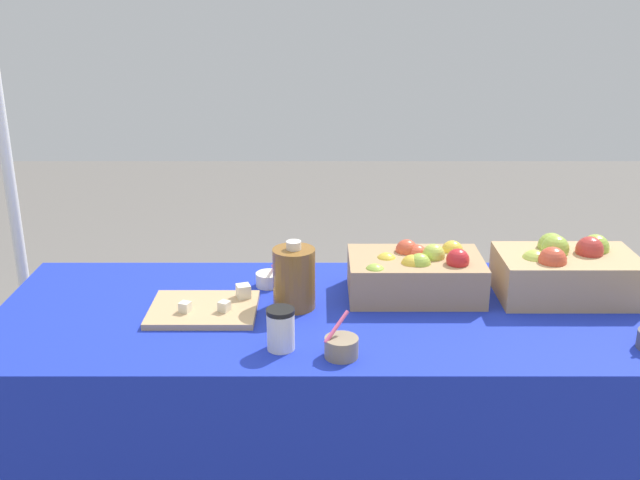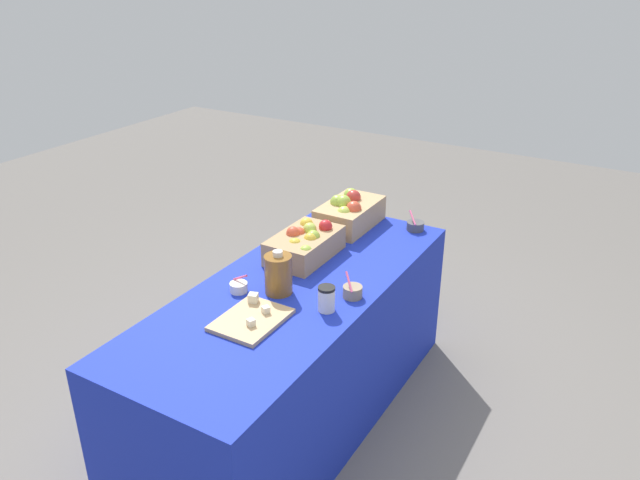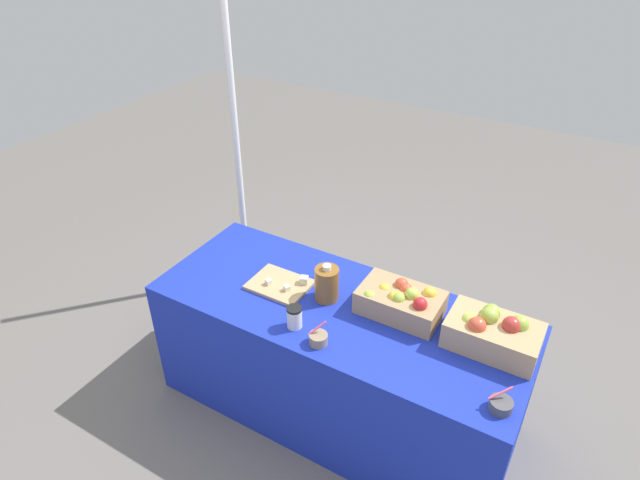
{
  "view_description": "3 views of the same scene",
  "coord_description": "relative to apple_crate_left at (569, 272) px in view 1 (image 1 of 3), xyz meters",
  "views": [
    {
      "loc": [
        -0.01,
        -1.95,
        1.64
      ],
      "look_at": [
        -0.02,
        0.04,
        0.94
      ],
      "focal_mm": 41.34,
      "sensor_mm": 36.0,
      "label": 1
    },
    {
      "loc": [
        -2.08,
        -1.37,
        2.12
      ],
      "look_at": [
        0.17,
        -0.04,
        0.91
      ],
      "focal_mm": 35.02,
      "sensor_mm": 36.0,
      "label": 2
    },
    {
      "loc": [
        0.97,
        -1.85,
        2.49
      ],
      "look_at": [
        -0.16,
        0.08,
        1.04
      ],
      "focal_mm": 30.46,
      "sensor_mm": 36.0,
      "label": 3
    }
  ],
  "objects": [
    {
      "name": "cider_jug",
      "position": [
        -0.81,
        -0.08,
        0.01
      ],
      "size": [
        0.12,
        0.12,
        0.2
      ],
      "color": "brown",
      "rests_on": "table"
    },
    {
      "name": "sample_bowl_near",
      "position": [
        -0.68,
        -0.38,
        -0.05
      ],
      "size": [
        0.09,
        0.09,
        0.11
      ],
      "color": "gray",
      "rests_on": "table"
    },
    {
      "name": "sample_bowl_far",
      "position": [
        -0.9,
        0.08,
        -0.06
      ],
      "size": [
        0.08,
        0.08,
        0.09
      ],
      "color": "silver",
      "rests_on": "table"
    },
    {
      "name": "apple_crate_left",
      "position": [
        0.0,
        0.0,
        0.0
      ],
      "size": [
        0.41,
        0.25,
        0.19
      ],
      "color": "tan",
      "rests_on": "table"
    },
    {
      "name": "cutting_board_front",
      "position": [
        -1.07,
        -0.11,
        -0.07
      ],
      "size": [
        0.31,
        0.24,
        0.06
      ],
      "color": "tan",
      "rests_on": "table"
    },
    {
      "name": "tent_pole",
      "position": [
        -1.91,
        0.64,
        0.18
      ],
      "size": [
        0.04,
        0.04,
        2.01
      ],
      "primitive_type": "cylinder",
      "color": "white",
      "rests_on": "ground_plane"
    },
    {
      "name": "apple_crate_middle",
      "position": [
        -0.45,
        0.01,
        -0.01
      ],
      "size": [
        0.4,
        0.25,
        0.17
      ],
      "color": "tan",
      "rests_on": "table"
    },
    {
      "name": "table",
      "position": [
        -0.73,
        -0.1,
        -0.45
      ],
      "size": [
        1.9,
        0.76,
        0.74
      ],
      "primitive_type": "cube",
      "color": "#192DB7",
      "rests_on": "ground_plane"
    },
    {
      "name": "coffee_cup",
      "position": [
        -0.84,
        -0.34,
        -0.02
      ],
      "size": [
        0.07,
        0.07,
        0.11
      ],
      "color": "silver",
      "rests_on": "table"
    }
  ]
}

